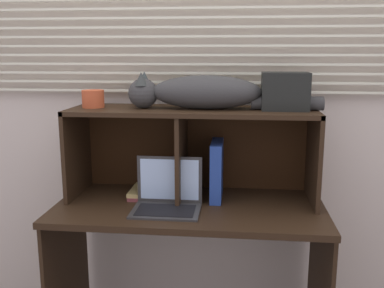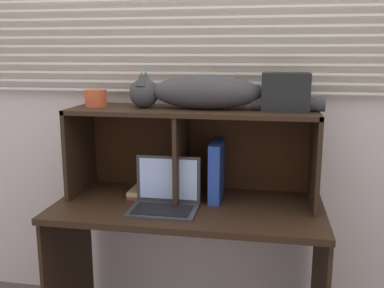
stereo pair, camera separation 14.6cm
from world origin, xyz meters
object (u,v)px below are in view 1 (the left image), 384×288
(book_stack, at_px, (146,192))
(laptop, at_px, (167,198))
(binder_upright, at_px, (217,170))
(storage_box, at_px, (285,91))
(cat, at_px, (201,93))
(small_basket, at_px, (93,99))

(book_stack, bearing_deg, laptop, -51.40)
(binder_upright, height_order, storage_box, storage_box)
(cat, relative_size, small_basket, 8.57)
(small_basket, bearing_deg, binder_upright, 0.00)
(laptop, height_order, storage_box, storage_box)
(laptop, relative_size, small_basket, 2.86)
(cat, bearing_deg, storage_box, 0.00)
(storage_box, bearing_deg, laptop, -161.56)
(laptop, xyz_separation_m, book_stack, (-0.14, 0.18, -0.03))
(laptop, distance_m, binder_upright, 0.30)
(binder_upright, bearing_deg, storage_box, 0.00)
(binder_upright, bearing_deg, laptop, -140.85)
(binder_upright, bearing_deg, small_basket, 180.00)
(binder_upright, height_order, book_stack, binder_upright)
(cat, bearing_deg, laptop, -128.05)
(binder_upright, xyz_separation_m, storage_box, (0.32, 0.00, 0.39))
(storage_box, bearing_deg, small_basket, 180.00)
(binder_upright, height_order, small_basket, small_basket)
(binder_upright, relative_size, small_basket, 2.66)
(laptop, xyz_separation_m, storage_box, (0.54, 0.18, 0.49))
(small_basket, bearing_deg, cat, 0.00)
(laptop, bearing_deg, cat, 51.95)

